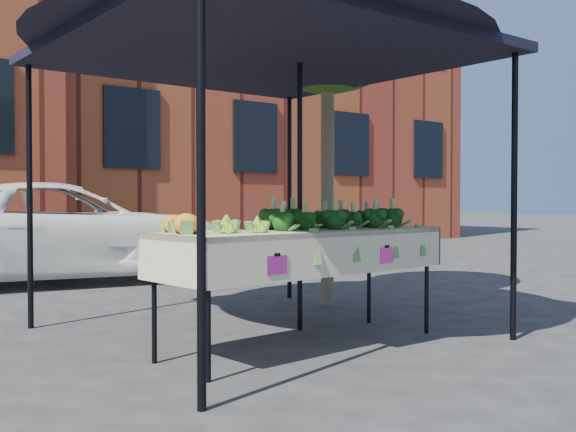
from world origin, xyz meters
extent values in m
plane|color=#252527|center=(0.00, 0.00, 0.00)|extent=(90.00, 90.00, 0.00)
cube|color=#BEB396|center=(-0.01, 0.11, 0.45)|extent=(2.45, 0.95, 0.90)
cube|color=#F22D8C|center=(-0.64, -0.29, 0.70)|extent=(0.17, 0.01, 0.12)
cube|color=#E72B9D|center=(0.48, -0.29, 0.70)|extent=(0.17, 0.01, 0.12)
ellipsoid|color=black|center=(0.31, 0.13, 1.01)|extent=(1.44, 0.54, 0.22)
ellipsoid|color=#84A823|center=(-0.68, 0.09, 0.99)|extent=(0.40, 0.44, 0.17)
ellipsoid|color=orange|center=(-1.05, 0.17, 0.98)|extent=(0.20, 0.40, 0.15)
imported|color=white|center=(-0.02, 5.32, 2.46)|extent=(1.77, 2.48, 4.91)
cube|color=maroon|center=(7.00, 12.50, 4.25)|extent=(12.00, 8.00, 8.50)
camera|label=1|loc=(-3.24, -3.78, 1.13)|focal=41.33mm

